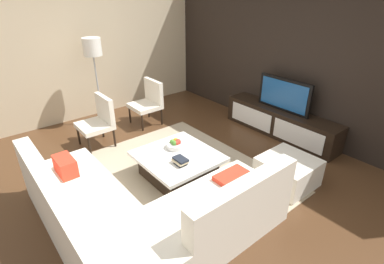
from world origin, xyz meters
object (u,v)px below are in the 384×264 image
at_px(media_console, 280,122).
at_px(fruit_bowl, 176,144).
at_px(sectional_couch, 139,214).
at_px(book_stack, 180,161).
at_px(ottoman, 288,172).
at_px(accent_chair_far, 149,100).
at_px(coffee_table, 178,165).
at_px(floor_lamp, 93,52).
at_px(television, 284,95).
at_px(accent_chair_near, 99,119).

xyz_separation_m(media_console, fruit_bowl, (-0.28, -2.19, 0.18)).
bearing_deg(sectional_couch, book_stack, 114.38).
height_order(media_console, sectional_couch, sectional_couch).
distance_m(sectional_couch, ottoman, 2.15).
relative_size(ottoman, accent_chair_far, 0.80).
bearing_deg(coffee_table, accent_chair_far, 159.53).
distance_m(media_console, coffee_table, 2.30).
height_order(coffee_table, ottoman, ottoman).
height_order(media_console, floor_lamp, floor_lamp).
bearing_deg(book_stack, fruit_bowl, 151.21).
bearing_deg(fruit_bowl, accent_chair_far, 160.53).
xyz_separation_m(television, accent_chair_near, (-1.76, -2.73, -0.30)).
relative_size(media_console, coffee_table, 2.08).
relative_size(accent_chair_near, ottoman, 1.24).
bearing_deg(accent_chair_far, fruit_bowl, -18.64).
distance_m(coffee_table, accent_chair_far, 2.06).
relative_size(coffee_table, book_stack, 5.15).
relative_size(accent_chair_near, fruit_bowl, 3.11).
bearing_deg(floor_lamp, accent_chair_far, 51.80).
bearing_deg(coffee_table, book_stack, -28.35).
relative_size(media_console, ottoman, 3.20).
bearing_deg(ottoman, book_stack, -126.09).
bearing_deg(accent_chair_near, ottoman, 36.50).
relative_size(television, accent_chair_far, 1.20).
xyz_separation_m(television, accent_chair_far, (-2.01, -1.58, -0.30)).
height_order(fruit_bowl, book_stack, fruit_bowl).
height_order(television, accent_chair_near, television).
bearing_deg(floor_lamp, television, 41.93).
height_order(accent_chair_near, fruit_bowl, accent_chair_near).
relative_size(accent_chair_near, book_stack, 4.16).
relative_size(media_console, fruit_bowl, 7.99).
bearing_deg(accent_chair_far, television, 39.03).
bearing_deg(floor_lamp, accent_chair_near, -24.50).
distance_m(media_console, ottoman, 1.57).
bearing_deg(ottoman, accent_chair_near, -151.07).
bearing_deg(accent_chair_near, coffee_table, 22.22).
bearing_deg(television, media_console, -90.00).
bearing_deg(ottoman, sectional_couch, -103.07).
xyz_separation_m(television, book_stack, (0.12, -2.42, -0.36)).
height_order(sectional_couch, book_stack, sectional_couch).
relative_size(sectional_couch, book_stack, 11.84).
distance_m(fruit_bowl, book_stack, 0.46).
height_order(coffee_table, floor_lamp, floor_lamp).
distance_m(media_console, accent_chair_far, 2.57).
height_order(floor_lamp, book_stack, floor_lamp).
bearing_deg(sectional_couch, floor_lamp, 163.11).
relative_size(accent_chair_near, floor_lamp, 0.52).
bearing_deg(fruit_bowl, coffee_table, -29.31).
distance_m(ottoman, fruit_bowl, 1.64).
bearing_deg(sectional_couch, television, 98.93).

